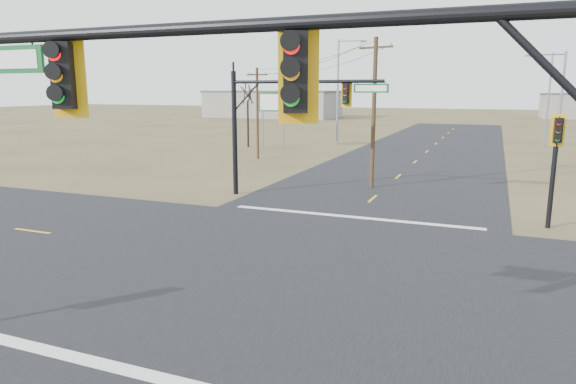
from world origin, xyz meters
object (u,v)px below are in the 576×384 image
Objects in this scene: highway_sign at (273,109)px; pedestal_signal_ne at (556,148)px; utility_pole_near at (374,111)px; streetlight_a at (557,107)px; mast_arm_near at (321,134)px; bare_tree_a at (247,93)px; utility_pole_far at (257,111)px; mast_arm_far at (283,107)px; streetlight_c at (340,87)px; bare_tree_b at (247,92)px; streetlight_b at (547,94)px.

pedestal_signal_ne is at bearing -47.05° from highway_sign.
utility_pole_near reaches higher than streetlight_a.
mast_arm_near is 47.58m from bare_tree_a.
highway_sign is 3.36m from bare_tree_a.
streetlight_a reaches higher than utility_pole_far.
utility_pole_far is 8.14m from highway_sign.
utility_pole_near is at bearing 137.65° from pedestal_signal_ne.
utility_pole_near is 1.15× the size of utility_pole_far.
mast_arm_far is 1.78× the size of pedestal_signal_ne.
utility_pole_near reaches higher than mast_arm_near.
streetlight_c reaches higher than highway_sign.
utility_pole_near is (-9.29, 6.50, 1.15)m from pedestal_signal_ne.
highway_sign is at bearing -52.35° from bare_tree_b.
streetlight_b is at bearing 59.50° from mast_arm_near.
mast_arm_near is 1.51× the size of bare_tree_a.
highway_sign is (-2.00, 7.89, -0.07)m from utility_pole_far.
mast_arm_near is at bearing -67.06° from highway_sign.
utility_pole_far is 0.70× the size of streetlight_c.
utility_pole_far is 20.76m from bare_tree_b.
pedestal_signal_ne is 46.73m from bare_tree_b.
highway_sign is (-10.40, 22.41, -1.00)m from mast_arm_far.
pedestal_signal_ne is 27.05m from utility_pole_far.
mast_arm_far is 16.80m from utility_pole_far.
bare_tree_b is at bearing 159.11° from streetlight_a.
streetlight_c reaches higher than pedestal_signal_ne.
highway_sign is 26.31m from streetlight_a.
bare_tree_a reaches higher than mast_arm_far.
streetlight_a is 0.87× the size of streetlight_b.
streetlight_c reaches higher than bare_tree_a.
bare_tree_a is (-28.92, -12.49, 0.12)m from streetlight_b.
bare_tree_a reaches higher than bare_tree_b.
mast_arm_far is (-8.61, 19.56, -0.33)m from mast_arm_near.
bare_tree_b is at bearing 128.56° from utility_pole_near.
streetlight_c is at bearing -174.33° from streetlight_b.
utility_pole_near is 15.72m from utility_pole_far.
streetlight_a is at bearing -105.44° from streetlight_b.
streetlight_b is at bearing -5.14° from streetlight_c.
streetlight_b is 33.98m from bare_tree_b.
streetlight_b reaches higher than utility_pole_far.
utility_pole_far is 0.91× the size of streetlight_a.
utility_pole_far is at bearing 141.67° from utility_pole_near.
mast_arm_near is at bearing -92.22° from streetlight_a.
bare_tree_a is at bearing 134.04° from utility_pole_near.
mast_arm_near reaches higher than pedestal_signal_ne.
streetlight_c reaches higher than mast_arm_near.
streetlight_b is (25.96, 12.73, 1.45)m from highway_sign.
utility_pole_near is at bearing -38.33° from utility_pole_far.
bare_tree_a is at bearing 94.25° from mast_arm_near.
mast_arm_near reaches higher than mast_arm_far.
bare_tree_a is (-26.58, 24.37, 2.07)m from pedestal_signal_ne.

